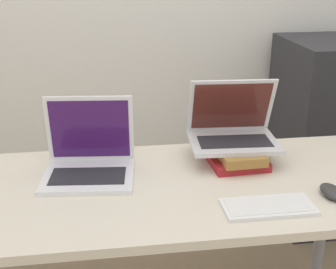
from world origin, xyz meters
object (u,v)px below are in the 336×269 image
(laptop_left, at_px, (89,160))
(laptop_on_books, at_px, (233,130))
(mini_fridge, at_px, (332,133))
(wireless_keyboard, at_px, (268,207))
(mouse, at_px, (331,192))
(book_stack, at_px, (236,155))

(laptop_left, xyz_separation_m, laptop_on_books, (0.54, 0.07, 0.06))
(laptop_left, bearing_deg, mini_fridge, 30.19)
(wireless_keyboard, distance_m, mini_fridge, 1.35)
(laptop_left, xyz_separation_m, wireless_keyboard, (0.54, -0.32, -0.05))
(mouse, bearing_deg, laptop_on_books, 124.30)
(book_stack, height_order, mouse, book_stack)
(laptop_left, bearing_deg, wireless_keyboard, -30.66)
(laptop_on_books, bearing_deg, wireless_keyboard, -88.85)
(laptop_on_books, distance_m, mini_fridge, 1.09)
(laptop_on_books, relative_size, wireless_keyboard, 1.20)
(laptop_on_books, xyz_separation_m, wireless_keyboard, (0.01, -0.40, -0.10))
(book_stack, distance_m, laptop_on_books, 0.10)
(laptop_left, height_order, mouse, laptop_left)
(laptop_left, height_order, wireless_keyboard, laptop_left)
(mouse, bearing_deg, wireless_keyboard, -167.78)
(book_stack, height_order, mini_fridge, mini_fridge)
(laptop_on_books, bearing_deg, mouse, -55.70)
(laptop_on_books, height_order, wireless_keyboard, laptop_on_books)
(wireless_keyboard, bearing_deg, book_stack, 90.85)
(laptop_left, relative_size, wireless_keyboard, 1.19)
(book_stack, height_order, laptop_on_books, laptop_on_books)
(mouse, distance_m, mini_fridge, 1.20)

